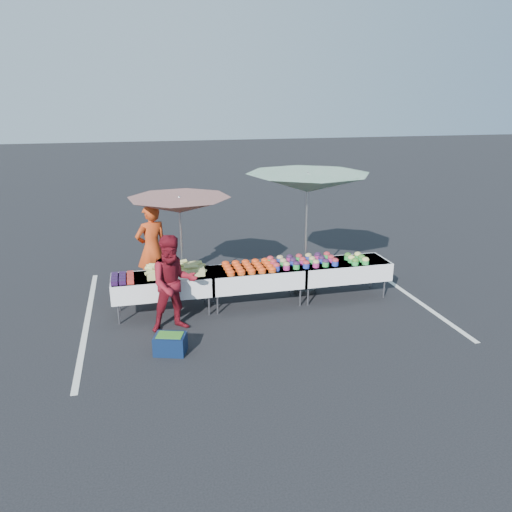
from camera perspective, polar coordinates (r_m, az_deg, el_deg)
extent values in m
plane|color=black|center=(9.94, 0.00, -5.50)|extent=(80.00, 80.00, 0.00)
cube|color=silver|center=(9.75, -18.73, -6.97)|extent=(0.10, 5.00, 0.00)
cube|color=silver|center=(11.10, 16.29, -3.71)|extent=(0.10, 5.00, 0.00)
cube|color=white|center=(9.44, -10.68, -2.36)|extent=(1.80, 0.75, 0.04)
cube|color=white|center=(9.49, -10.63, -3.27)|extent=(1.86, 0.81, 0.36)
cylinder|color=slate|center=(9.36, -15.42, -6.41)|extent=(0.04, 0.04, 0.39)
cylinder|color=slate|center=(9.90, -15.37, -5.04)|extent=(0.04, 0.04, 0.39)
cylinder|color=slate|center=(9.43, -5.39, -5.63)|extent=(0.04, 0.04, 0.39)
cylinder|color=slate|center=(9.97, -5.90, -4.32)|extent=(0.04, 0.04, 0.39)
cube|color=white|center=(9.68, 0.00, -1.52)|extent=(1.80, 0.75, 0.04)
cube|color=white|center=(9.73, 0.00, -2.41)|extent=(1.86, 0.81, 0.36)
cylinder|color=slate|center=(9.45, -4.42, -5.55)|extent=(0.04, 0.04, 0.39)
cylinder|color=slate|center=(9.99, -4.99, -4.25)|extent=(0.04, 0.04, 0.39)
cylinder|color=slate|center=(9.82, 5.08, -4.64)|extent=(0.04, 0.04, 0.39)
cylinder|color=slate|center=(10.34, 4.03, -3.44)|extent=(0.04, 0.04, 0.39)
cube|color=white|center=(10.24, 9.83, -0.71)|extent=(1.80, 0.75, 0.04)
cube|color=white|center=(10.29, 9.78, -1.55)|extent=(1.86, 0.81, 0.36)
cylinder|color=slate|center=(9.87, 5.96, -4.55)|extent=(0.04, 0.04, 0.39)
cylinder|color=slate|center=(10.39, 4.87, -3.36)|extent=(0.04, 0.04, 0.39)
cylinder|color=slate|center=(10.52, 14.42, -3.62)|extent=(0.04, 0.04, 0.39)
cylinder|color=slate|center=(11.00, 13.00, -2.55)|extent=(0.04, 0.04, 0.39)
cube|color=black|center=(9.16, -15.90, -2.95)|extent=(0.12, 0.12, 0.08)
cube|color=black|center=(9.30, -15.88, -2.66)|extent=(0.12, 0.12, 0.08)
cube|color=black|center=(9.43, -15.86, -2.37)|extent=(0.12, 0.12, 0.08)
cube|color=black|center=(9.56, -15.85, -2.09)|extent=(0.12, 0.12, 0.08)
cube|color=black|center=(9.16, -15.03, -2.89)|extent=(0.12, 0.12, 0.08)
cube|color=black|center=(9.29, -15.02, -2.60)|extent=(0.12, 0.12, 0.08)
cube|color=black|center=(9.42, -15.02, -2.31)|extent=(0.12, 0.12, 0.08)
cube|color=black|center=(9.55, -15.01, -2.03)|extent=(0.12, 0.12, 0.08)
cube|color=#B33613|center=(9.15, -14.16, -2.83)|extent=(0.12, 0.12, 0.08)
cube|color=#B33613|center=(9.29, -14.16, -2.53)|extent=(0.12, 0.12, 0.08)
cube|color=#B33613|center=(9.42, -14.17, -2.25)|extent=(0.12, 0.12, 0.08)
cube|color=#B33613|center=(9.55, -14.17, -1.97)|extent=(0.12, 0.12, 0.08)
cube|color=#BBBD61|center=(9.47, -9.22, -1.63)|extent=(1.05, 0.55, 0.14)
cylinder|color=#BBBD61|center=(9.62, -7.51, -1.01)|extent=(0.27, 0.09, 0.10)
cylinder|color=#BBBD61|center=(9.46, -11.57, -1.12)|extent=(0.27, 0.14, 0.07)
cylinder|color=#BBBD61|center=(9.33, -8.53, -0.94)|extent=(0.27, 0.14, 0.09)
cylinder|color=#BBBD61|center=(9.46, -11.82, -1.48)|extent=(0.27, 0.15, 0.10)
cylinder|color=#BBBD61|center=(9.37, -10.30, -1.28)|extent=(0.27, 0.15, 0.08)
cylinder|color=#BBBD61|center=(9.46, -9.51, -0.87)|extent=(0.27, 0.10, 0.10)
cylinder|color=#BBBD61|center=(9.35, -9.45, -1.12)|extent=(0.27, 0.07, 0.08)
cylinder|color=#BBBD61|center=(9.26, -9.95, -1.62)|extent=(0.27, 0.14, 0.09)
cylinder|color=#BBBD61|center=(9.61, -10.31, -0.76)|extent=(0.27, 0.12, 0.08)
cylinder|color=#BBBD61|center=(9.58, -6.58, -0.97)|extent=(0.27, 0.16, 0.08)
cylinder|color=#BBBD61|center=(9.38, -11.14, -1.26)|extent=(0.27, 0.11, 0.07)
cylinder|color=#BBBD61|center=(9.23, -9.64, -1.93)|extent=(0.27, 0.10, 0.07)
cylinder|color=#BBBD61|center=(9.57, -8.69, -0.67)|extent=(0.27, 0.12, 0.08)
cylinder|color=#BBBD61|center=(9.21, -11.81, -1.82)|extent=(0.27, 0.15, 0.08)
cylinder|color=#BBBD61|center=(9.45, -11.34, -1.02)|extent=(0.27, 0.10, 0.08)
cylinder|color=#BBBD61|center=(9.41, -7.96, -1.16)|extent=(0.27, 0.16, 0.10)
cylinder|color=#BBBD61|center=(9.34, -10.94, -1.06)|extent=(0.27, 0.12, 0.09)
cylinder|color=#BBBD61|center=(9.23, -7.46, -1.21)|extent=(0.27, 0.09, 0.07)
cylinder|color=#BBBD61|center=(9.29, -7.07, -1.52)|extent=(0.27, 0.10, 0.09)
cylinder|color=#BBBD61|center=(9.34, -7.66, -1.51)|extent=(0.27, 0.12, 0.09)
cylinder|color=#BBBD61|center=(9.68, -8.78, -0.95)|extent=(0.27, 0.10, 0.08)
cylinder|color=#BBBD61|center=(9.45, -6.98, -0.88)|extent=(0.27, 0.14, 0.10)
cylinder|color=#BBBD61|center=(9.67, -7.50, -0.90)|extent=(0.27, 0.12, 0.07)
cylinder|color=#BBBD61|center=(9.64, -7.87, -0.98)|extent=(0.27, 0.07, 0.10)
cylinder|color=#BBBD61|center=(9.27, -6.53, -1.70)|extent=(0.27, 0.09, 0.10)
cylinder|color=#BBBD61|center=(9.25, -11.17, -1.28)|extent=(0.27, 0.17, 0.08)
cube|color=white|center=(9.16, -8.70, -2.58)|extent=(0.30, 0.25, 0.05)
cylinder|color=#C54815|center=(9.29, -2.88, -2.08)|extent=(0.15, 0.15, 0.05)
ellipsoid|color=#F5370D|center=(9.28, -2.88, -1.84)|extent=(0.15, 0.15, 0.08)
cylinder|color=#C54815|center=(9.46, -3.09, -1.72)|extent=(0.15, 0.15, 0.05)
ellipsoid|color=#F5370D|center=(9.45, -3.09, -1.49)|extent=(0.15, 0.15, 0.08)
cylinder|color=#C54815|center=(9.63, -3.29, -1.37)|extent=(0.15, 0.15, 0.05)
ellipsoid|color=#F5370D|center=(9.62, -3.30, -1.15)|extent=(0.15, 0.15, 0.08)
cylinder|color=#C54815|center=(9.80, -3.49, -1.04)|extent=(0.15, 0.15, 0.05)
ellipsoid|color=#F5370D|center=(9.78, -3.49, -0.82)|extent=(0.15, 0.15, 0.08)
cylinder|color=#C54815|center=(9.33, -1.68, -1.98)|extent=(0.15, 0.15, 0.05)
ellipsoid|color=#F5370D|center=(9.32, -1.68, -1.75)|extent=(0.15, 0.15, 0.08)
cylinder|color=#C54815|center=(9.50, -1.91, -1.62)|extent=(0.15, 0.15, 0.05)
ellipsoid|color=#F5370D|center=(9.49, -1.91, -1.40)|extent=(0.15, 0.15, 0.08)
cylinder|color=#C54815|center=(9.66, -2.13, -1.28)|extent=(0.15, 0.15, 0.05)
ellipsoid|color=#F5370D|center=(9.65, -2.13, -1.06)|extent=(0.15, 0.15, 0.08)
cylinder|color=#C54815|center=(9.83, -2.34, -0.95)|extent=(0.15, 0.15, 0.05)
ellipsoid|color=#F5370D|center=(9.82, -2.35, -0.73)|extent=(0.15, 0.15, 0.08)
cylinder|color=#C54815|center=(9.37, -0.48, -1.88)|extent=(0.15, 0.15, 0.05)
ellipsoid|color=#F5370D|center=(9.36, -0.48, -1.65)|extent=(0.15, 0.15, 0.08)
cylinder|color=#C54815|center=(9.54, -0.73, -1.53)|extent=(0.15, 0.15, 0.05)
ellipsoid|color=#F5370D|center=(9.53, -0.73, -1.30)|extent=(0.15, 0.15, 0.08)
cylinder|color=#C54815|center=(9.71, -0.97, -1.19)|extent=(0.15, 0.15, 0.05)
ellipsoid|color=#F5370D|center=(9.69, -0.97, -0.97)|extent=(0.15, 0.15, 0.08)
cylinder|color=#C54815|center=(9.87, -1.21, -0.86)|extent=(0.15, 0.15, 0.05)
ellipsoid|color=#F5370D|center=(9.86, -1.21, -0.64)|extent=(0.15, 0.15, 0.08)
cylinder|color=#C54815|center=(9.42, 0.70, -1.78)|extent=(0.15, 0.15, 0.05)
ellipsoid|color=#F5370D|center=(9.41, 0.71, -1.55)|extent=(0.15, 0.15, 0.08)
cylinder|color=#C54815|center=(9.58, 0.43, -1.44)|extent=(0.15, 0.15, 0.05)
ellipsoid|color=#F5370D|center=(9.57, 0.43, -1.21)|extent=(0.15, 0.15, 0.08)
cylinder|color=#C54815|center=(9.75, 0.17, -1.10)|extent=(0.15, 0.15, 0.05)
ellipsoid|color=#F5370D|center=(9.74, 0.17, -0.88)|extent=(0.15, 0.15, 0.08)
cylinder|color=#C54815|center=(9.91, -0.08, -0.78)|extent=(0.15, 0.15, 0.05)
ellipsoid|color=#F5370D|center=(9.90, -0.08, -0.56)|extent=(0.15, 0.15, 0.08)
cylinder|color=#C54815|center=(9.47, 1.88, -1.69)|extent=(0.15, 0.15, 0.05)
ellipsoid|color=#F5370D|center=(9.46, 1.88, -1.46)|extent=(0.15, 0.15, 0.08)
cylinder|color=#C54815|center=(9.63, 1.59, -1.34)|extent=(0.15, 0.15, 0.05)
ellipsoid|color=#F5370D|center=(9.62, 1.59, -1.12)|extent=(0.15, 0.15, 0.08)
cylinder|color=#C54815|center=(9.80, 1.31, -1.01)|extent=(0.15, 0.15, 0.05)
ellipsoid|color=#F5370D|center=(9.78, 1.31, -0.79)|extent=(0.15, 0.15, 0.08)
cylinder|color=#C54815|center=(9.96, 1.04, -0.69)|extent=(0.15, 0.15, 0.05)
ellipsoid|color=#F5370D|center=(9.95, 1.04, -0.47)|extent=(0.15, 0.15, 0.08)
cylinder|color=#2233A2|center=(9.54, 2.36, -1.38)|extent=(0.13, 0.13, 0.10)
ellipsoid|color=maroon|center=(9.52, 2.36, -1.04)|extent=(0.14, 0.14, 0.10)
cylinder|color=#AB246B|center=(9.74, 2.00, -0.97)|extent=(0.13, 0.13, 0.10)
ellipsoid|color=maroon|center=(9.72, 2.00, -0.64)|extent=(0.14, 0.14, 0.10)
cylinder|color=green|center=(9.94, 1.65, -0.58)|extent=(0.13, 0.13, 0.10)
ellipsoid|color=maroon|center=(9.92, 1.66, -0.25)|extent=(0.14, 0.14, 0.10)
cylinder|color=#AB246B|center=(9.60, 3.51, -1.29)|extent=(0.13, 0.13, 0.10)
ellipsoid|color=#A88B51|center=(9.58, 3.51, -0.95)|extent=(0.14, 0.14, 0.10)
cylinder|color=green|center=(9.80, 3.13, -0.88)|extent=(0.13, 0.13, 0.10)
ellipsoid|color=#A88B51|center=(9.78, 3.13, -0.55)|extent=(0.14, 0.14, 0.10)
cylinder|color=#2233A2|center=(10.00, 2.76, -0.49)|extent=(0.13, 0.13, 0.10)
ellipsoid|color=#A88B51|center=(9.98, 2.76, -0.16)|extent=(0.14, 0.14, 0.10)
cylinder|color=green|center=(9.66, 4.64, -1.19)|extent=(0.13, 0.13, 0.10)
ellipsoid|color=#20122E|center=(9.64, 4.65, -0.85)|extent=(0.14, 0.14, 0.10)
cylinder|color=#2233A2|center=(9.85, 4.24, -0.79)|extent=(0.13, 0.13, 0.10)
ellipsoid|color=#20122E|center=(9.83, 4.25, -0.46)|extent=(0.14, 0.14, 0.10)
cylinder|color=#AB246B|center=(10.05, 3.85, -0.41)|extent=(0.13, 0.13, 0.10)
ellipsoid|color=#20122E|center=(10.03, 3.86, -0.08)|extent=(0.14, 0.14, 0.10)
cylinder|color=#2233A2|center=(9.72, 5.76, -1.10)|extent=(0.13, 0.13, 0.10)
ellipsoid|color=maroon|center=(9.70, 5.77, -0.76)|extent=(0.14, 0.14, 0.10)
cylinder|color=#AB246B|center=(9.92, 5.34, -0.70)|extent=(0.13, 0.13, 0.10)
ellipsoid|color=maroon|center=(9.90, 5.35, -0.37)|extent=(0.14, 0.14, 0.10)
cylinder|color=green|center=(10.11, 4.93, -0.32)|extent=(0.13, 0.13, 0.10)
ellipsoid|color=maroon|center=(10.09, 4.94, 0.00)|extent=(0.14, 0.14, 0.10)
cylinder|color=#AB246B|center=(9.79, 6.86, -1.01)|extent=(0.13, 0.13, 0.10)
ellipsoid|color=#A88B51|center=(9.77, 6.88, -0.67)|extent=(0.14, 0.14, 0.10)
cylinder|color=green|center=(9.98, 6.42, -0.61)|extent=(0.13, 0.13, 0.10)
ellipsoid|color=#A88B51|center=(9.96, 6.43, -0.29)|extent=(0.14, 0.14, 0.10)
cylinder|color=#2233A2|center=(10.18, 6.00, -0.24)|extent=(0.13, 0.13, 0.10)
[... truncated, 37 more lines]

